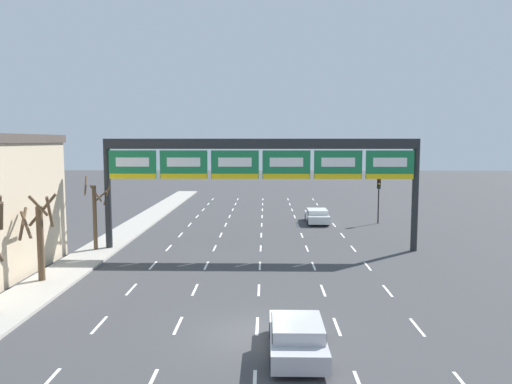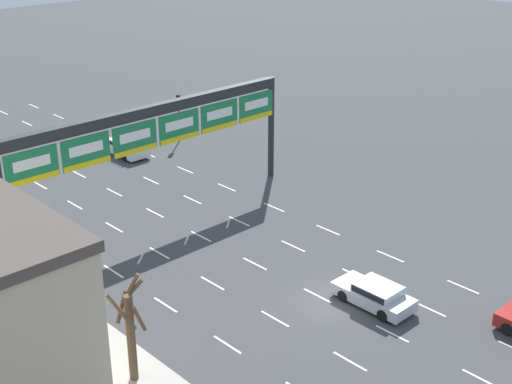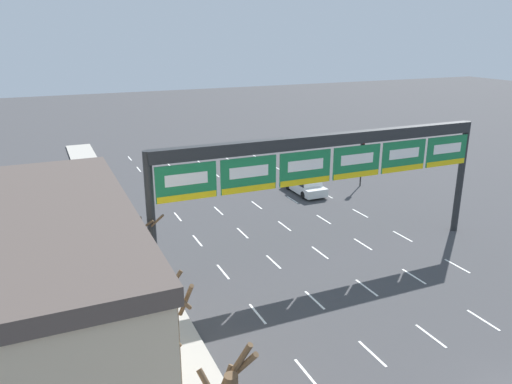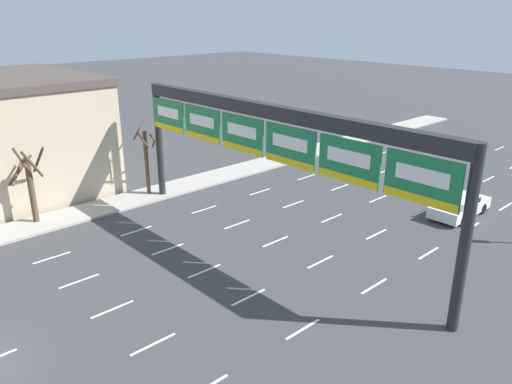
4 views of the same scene
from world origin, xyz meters
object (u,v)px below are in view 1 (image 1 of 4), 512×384
Objects in this scene: tree_bare_second at (96,212)px; sign_gantry at (261,159)px; tree_bare_third at (39,234)px; traffic_light_near_gantry at (379,192)px; car_white at (317,215)px; car_silver at (297,335)px.

sign_gantry is at bearing 2.68° from tree_bare_second.
sign_gantry reaches higher than tree_bare_third.
tree_bare_second reaches higher than traffic_light_near_gantry.
tree_bare_second is at bearing -143.32° from car_white.
car_white is at bearing 36.68° from tree_bare_second.
tree_bare_second is 1.08× the size of tree_bare_third.
car_silver is at bearing -108.00° from traffic_light_near_gantry.
car_silver is 16.08m from tree_bare_third.
sign_gantry is at bearing 94.91° from car_silver.
tree_bare_second is (-12.86, 16.60, 2.06)m from car_silver.
sign_gantry is 18.11m from car_silver.
tree_bare_third is (-11.81, -8.28, -3.73)m from sign_gantry.
traffic_light_near_gantry is at bearing -1.93° from car_white.
tree_bare_second is 7.76m from tree_bare_third.
car_white is 1.13× the size of traffic_light_near_gantry.
sign_gantry reaches higher than car_white.
sign_gantry is 5.26× the size of traffic_light_near_gantry.
car_silver is 0.94× the size of car_white.
car_silver is 30.30m from traffic_light_near_gantry.
car_white is 1.00× the size of tree_bare_third.
car_silver is at bearing -97.27° from car_white.
tree_bare_third is at bearing 146.30° from car_silver.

